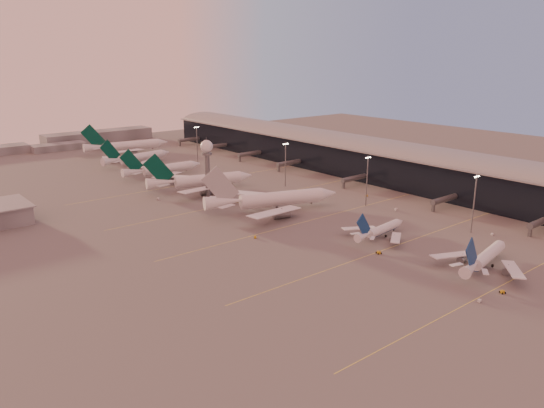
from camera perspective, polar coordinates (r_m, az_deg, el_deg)
ground at (r=192.04m, az=11.70°, el=-6.60°), size 700.00×700.00×0.00m
taxiway_markings at (r=248.18m, az=6.09°, el=-1.14°), size 180.00×185.25×0.02m
terminal at (r=337.00m, az=8.94°, el=5.14°), size 57.00×362.00×23.04m
radar_tower at (r=276.42m, az=-7.01°, el=5.07°), size 6.40×6.40×31.10m
mast_a at (r=233.85m, az=20.92°, el=0.31°), size 3.60×0.56×25.00m
mast_b at (r=261.89m, az=10.19°, el=2.71°), size 3.60×0.56×25.00m
mast_c at (r=296.29m, az=1.46°, el=4.49°), size 3.60×0.56×25.00m
mast_d at (r=366.96m, az=-8.07°, el=6.56°), size 3.60×0.56×25.00m
distant_horizon at (r=462.65m, az=-21.12°, el=6.34°), size 165.00×37.50×9.00m
narrowbody_near at (r=200.05m, az=21.96°, el=-5.54°), size 40.36×31.92×15.90m
narrowbody_mid at (r=220.13m, az=11.62°, el=-2.89°), size 34.14×27.11×13.36m
widebody_white at (r=252.17m, az=0.14°, el=0.20°), size 64.74×51.01×23.73m
greentail_a at (r=293.80m, az=-7.60°, el=2.29°), size 59.19×47.16×22.02m
greentail_b at (r=330.22m, az=-11.60°, el=3.53°), size 52.76×42.57×19.15m
greentail_c at (r=370.04m, az=-14.24°, el=4.69°), size 53.50×42.88×19.54m
greentail_d at (r=414.21m, az=-15.26°, el=5.88°), size 64.37×51.65×23.46m
gsv_truck_a at (r=174.18m, az=21.50°, el=-9.49°), size 4.90×1.91×1.97m
gsv_tug_near at (r=182.79m, az=23.54°, el=-8.68°), size 2.98×3.83×0.96m
gsv_catering_a at (r=236.80m, az=22.67°, el=-2.73°), size 4.47×2.49×3.49m
gsv_tug_mid at (r=203.06m, az=11.41°, el=-5.15°), size 4.29×3.27×1.08m
gsv_truck_b at (r=259.86m, az=13.29°, el=-0.43°), size 6.11×3.38×2.33m
gsv_truck_c at (r=215.78m, az=-1.83°, el=-3.41°), size 4.18×5.24×2.03m
gsv_catering_b at (r=281.82m, az=10.17°, el=1.19°), size 5.22×3.54×3.94m
gsv_tug_far at (r=271.56m, az=-4.30°, el=0.52°), size 2.75×3.95×1.04m
gsv_truck_d at (r=277.41m, az=-12.22°, el=0.68°), size 4.12×6.24×2.37m
gsv_tug_hangar at (r=335.29m, az=-6.17°, el=3.45°), size 3.98×2.82×1.04m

